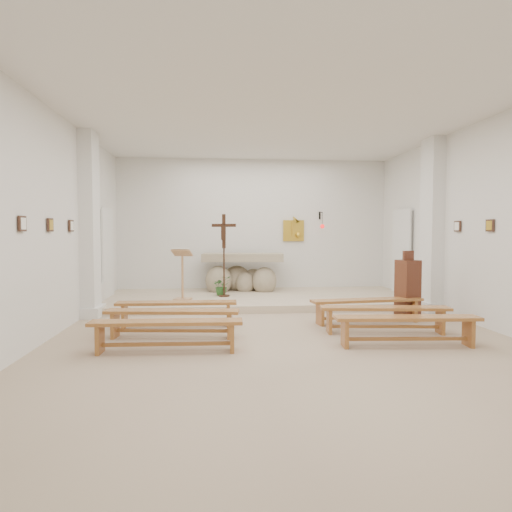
{
  "coord_description": "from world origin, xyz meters",
  "views": [
    {
      "loc": [
        -1.02,
        -6.88,
        1.61
      ],
      "look_at": [
        -0.25,
        1.6,
        1.16
      ],
      "focal_mm": 32.0,
      "sensor_mm": 36.0,
      "label": 1
    }
  ],
  "objects": [
    {
      "name": "ground",
      "position": [
        0.0,
        0.0,
        0.0
      ],
      "size": [
        7.0,
        10.0,
        0.0
      ],
      "primitive_type": "cube",
      "color": "tan",
      "rests_on": "ground"
    },
    {
      "name": "wall_left",
      "position": [
        -3.49,
        0.0,
        1.75
      ],
      "size": [
        0.02,
        10.0,
        3.5
      ],
      "primitive_type": "cube",
      "color": "white",
      "rests_on": "ground"
    },
    {
      "name": "wall_right",
      "position": [
        3.49,
        0.0,
        1.75
      ],
      "size": [
        0.02,
        10.0,
        3.5
      ],
      "primitive_type": "cube",
      "color": "white",
      "rests_on": "ground"
    },
    {
      "name": "wall_back",
      "position": [
        0.0,
        4.99,
        1.75
      ],
      "size": [
        7.0,
        0.02,
        3.5
      ],
      "primitive_type": "cube",
      "color": "white",
      "rests_on": "ground"
    },
    {
      "name": "ceiling",
      "position": [
        0.0,
        0.0,
        3.49
      ],
      "size": [
        7.0,
        10.0,
        0.02
      ],
      "primitive_type": "cube",
      "color": "silver",
      "rests_on": "wall_back"
    },
    {
      "name": "sanctuary_platform",
      "position": [
        0.0,
        3.5,
        0.07
      ],
      "size": [
        6.98,
        3.0,
        0.15
      ],
      "primitive_type": "cube",
      "color": "beige",
      "rests_on": "ground"
    },
    {
      "name": "pilaster_left",
      "position": [
        -3.37,
        2.0,
        1.75
      ],
      "size": [
        0.26,
        0.55,
        3.5
      ],
      "primitive_type": "cube",
      "color": "white",
      "rests_on": "ground"
    },
    {
      "name": "pilaster_right",
      "position": [
        3.37,
        2.0,
        1.75
      ],
      "size": [
        0.26,
        0.55,
        3.5
      ],
      "primitive_type": "cube",
      "color": "white",
      "rests_on": "ground"
    },
    {
      "name": "gold_wall_relief",
      "position": [
        1.05,
        4.96,
        1.65
      ],
      "size": [
        0.55,
        0.04,
        0.55
      ],
      "primitive_type": "cube",
      "color": "gold",
      "rests_on": "wall_back"
    },
    {
      "name": "sanctuary_lamp",
      "position": [
        1.75,
        4.71,
        1.81
      ],
      "size": [
        0.11,
        0.36,
        0.44
      ],
      "color": "black",
      "rests_on": "wall_back"
    },
    {
      "name": "station_frame_left_front",
      "position": [
        -3.47,
        -0.8,
        1.72
      ],
      "size": [
        0.03,
        0.2,
        0.2
      ],
      "primitive_type": "cube",
      "color": "#3D251A",
      "rests_on": "wall_left"
    },
    {
      "name": "station_frame_left_mid",
      "position": [
        -3.47,
        0.2,
        1.72
      ],
      "size": [
        0.03,
        0.2,
        0.2
      ],
      "primitive_type": "cube",
      "color": "#3D251A",
      "rests_on": "wall_left"
    },
    {
      "name": "station_frame_left_rear",
      "position": [
        -3.47,
        1.2,
        1.72
      ],
      "size": [
        0.03,
        0.2,
        0.2
      ],
      "primitive_type": "cube",
      "color": "#3D251A",
      "rests_on": "wall_left"
    },
    {
      "name": "station_frame_right_mid",
      "position": [
        3.47,
        0.2,
        1.72
      ],
      "size": [
        0.03,
        0.2,
        0.2
      ],
      "primitive_type": "cube",
      "color": "#3D251A",
      "rests_on": "wall_right"
    },
    {
      "name": "station_frame_right_rear",
      "position": [
        3.47,
        1.2,
        1.72
      ],
      "size": [
        0.03,
        0.2,
        0.2
      ],
      "primitive_type": "cube",
      "color": "#3D251A",
      "rests_on": "wall_right"
    },
    {
      "name": "radiator_left",
      "position": [
        -3.43,
        2.7,
        0.27
      ],
      "size": [
        0.1,
        0.85,
        0.52
      ],
      "primitive_type": "cube",
      "color": "silver",
      "rests_on": "ground"
    },
    {
      "name": "radiator_right",
      "position": [
        3.43,
        2.7,
        0.27
      ],
      "size": [
        0.1,
        0.85,
        0.52
      ],
      "primitive_type": "cube",
      "color": "silver",
      "rests_on": "ground"
    },
    {
      "name": "altar",
      "position": [
        -0.35,
        4.4,
        0.54
      ],
      "size": [
        2.04,
        0.97,
        1.02
      ],
      "rotation": [
        0.0,
        0.0,
        -0.09
      ],
      "color": "tan",
      "rests_on": "sanctuary_platform"
    },
    {
      "name": "lectern",
      "position": [
        -1.71,
        2.93,
        0.71
      ],
      "size": [
        0.46,
        0.41,
        1.13
      ],
      "rotation": [
        0.0,
        0.0,
        -0.22
      ],
      "color": "tan",
      "rests_on": "sanctuary_platform"
    },
    {
      "name": "crucifix_stand",
      "position": [
        -0.81,
        3.43,
        1.23
      ],
      "size": [
        0.55,
        0.25,
        1.86
      ],
      "rotation": [
        0.0,
        0.0,
        -0.34
      ],
      "color": "#3B2112",
      "rests_on": "sanctuary_platform"
    },
    {
      "name": "potted_plant",
      "position": [
        -0.86,
        3.59,
        0.38
      ],
      "size": [
        0.5,
        0.47,
        0.45
      ],
      "primitive_type": "imported",
      "rotation": [
        0.0,
        0.0,
        0.33
      ],
      "color": "#2A5C24",
      "rests_on": "sanctuary_platform"
    },
    {
      "name": "donation_pedestal",
      "position": [
        2.51,
        1.14,
        0.56
      ],
      "size": [
        0.42,
        0.42,
        1.27
      ],
      "rotation": [
        0.0,
        0.0,
        0.29
      ],
      "color": "#542A18",
      "rests_on": "ground"
    },
    {
      "name": "bench_left_front",
      "position": [
        -1.67,
        0.91,
        0.32
      ],
      "size": [
        2.04,
        0.37,
        0.43
      ],
      "rotation": [
        0.0,
        0.0,
        -0.02
      ],
      "color": "#A96231",
      "rests_on": "ground"
    },
    {
      "name": "bench_right_front",
      "position": [
        1.67,
        0.91,
        0.32
      ],
      "size": [
        2.06,
        0.56,
        0.43
      ],
      "rotation": [
        0.0,
        0.0,
        0.12
      ],
      "color": "#A96231",
      "rests_on": "ground"
    },
    {
      "name": "bench_left_second",
      "position": [
        -1.67,
        0.08,
        0.32
      ],
      "size": [
        2.06,
        0.55,
        0.43
      ],
      "rotation": [
        0.0,
        0.0,
        -0.11
      ],
      "color": "#A96231",
      "rests_on": "ground"
    },
    {
      "name": "bench_right_second",
      "position": [
        1.67,
        0.08,
        0.32
      ],
      "size": [
        2.06,
        0.55,
        0.43
      ],
      "rotation": [
        0.0,
        0.0,
        -0.11
      ],
      "color": "#A96231",
      "rests_on": "ground"
    },
    {
      "name": "bench_left_third",
      "position": [
        -1.67,
        -0.76,
        0.32
      ],
      "size": [
        2.04,
        0.39,
        0.43
      ],
      "rotation": [
        0.0,
        0.0,
        -0.03
      ],
      "color": "#A96231",
      "rests_on": "ground"
    },
    {
      "name": "bench_right_third",
      "position": [
        1.67,
        -0.76,
        0.32
      ],
      "size": [
        2.05,
        0.47,
        0.43
      ],
      "rotation": [
        0.0,
        0.0,
        -0.07
      ],
      "color": "#A96231",
      "rests_on": "ground"
    }
  ]
}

